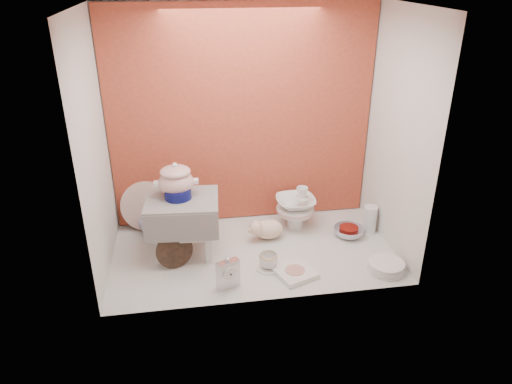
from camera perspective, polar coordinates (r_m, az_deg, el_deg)
ground at (r=3.14m, az=-0.31°, el=-7.12°), size 1.80×1.80×0.00m
niche_shell at (r=2.92m, az=-0.89°, el=10.39°), size 1.86×1.03×1.53m
step_stool at (r=3.07m, az=-8.58°, el=-4.01°), size 0.47×0.41×0.39m
soup_tureen at (r=2.99m, az=-9.52°, el=1.53°), size 0.34×0.34×0.22m
cobalt_bowl at (r=2.98m, az=-9.28°, el=-0.17°), size 0.21×0.21×0.06m
floral_platter at (r=3.42m, az=-12.95°, el=-1.62°), size 0.35×0.11×0.34m
blue_white_vase at (r=3.36m, az=-11.95°, el=-3.09°), size 0.28×0.28×0.23m
lacquer_tray at (r=2.98m, az=-9.68°, el=-6.89°), size 0.24×0.11×0.23m
mantel_clock at (r=2.78m, az=-3.35°, el=-9.58°), size 0.14×0.09×0.20m
plush_pig at (r=3.24m, az=1.51°, el=-4.42°), size 0.27×0.20×0.15m
teacup_saucer at (r=2.98m, az=1.46°, el=-8.97°), size 0.17×0.17×0.01m
gold_rim_teacup at (r=2.95m, az=1.48°, el=-8.15°), size 0.15×0.15×0.09m
lattice_dish at (r=2.93m, az=4.65°, el=-9.52°), size 0.28×0.28×0.03m
dinner_plate_stack at (r=3.05m, az=15.24°, el=-8.53°), size 0.23×0.23×0.06m
crystal_bowl at (r=3.35m, az=10.97°, el=-4.68°), size 0.25×0.25×0.06m
clear_glass_vase at (r=3.42m, az=13.41°, el=-3.14°), size 0.11×0.11×0.19m
porcelain_tower at (r=3.36m, az=4.72°, el=-1.83°), size 0.34×0.34×0.31m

